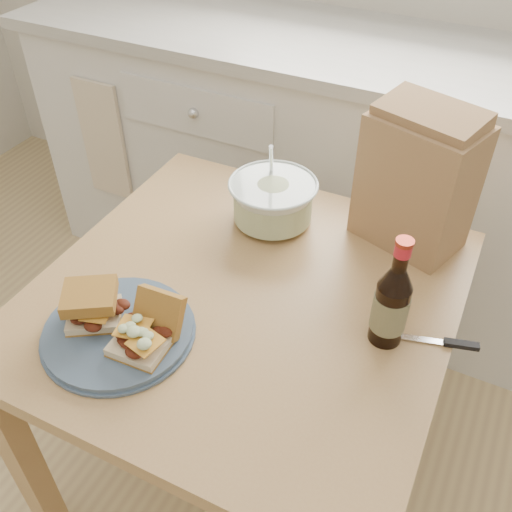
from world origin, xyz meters
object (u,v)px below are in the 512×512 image
at_px(coleslaw_bowl, 273,203).
at_px(paper_bag, 417,183).
at_px(plate, 118,331).
at_px(beer_bottle, 391,304).
at_px(dining_table, 245,325).

xyz_separation_m(coleslaw_bowl, paper_bag, (0.31, 0.08, 0.10)).
relative_size(plate, coleslaw_bowl, 1.37).
bearing_deg(plate, beer_bottle, 25.89).
xyz_separation_m(plate, coleslaw_bowl, (0.11, 0.47, 0.05)).
bearing_deg(dining_table, plate, -127.79).
relative_size(dining_table, plate, 2.99).
xyz_separation_m(plate, paper_bag, (0.42, 0.56, 0.14)).
relative_size(plate, beer_bottle, 1.19).
bearing_deg(plate, paper_bag, 52.76).
bearing_deg(coleslaw_bowl, dining_table, -78.16).
distance_m(plate, paper_bag, 0.71).
distance_m(coleslaw_bowl, paper_bag, 0.34).
xyz_separation_m(dining_table, coleslaw_bowl, (-0.05, 0.25, 0.16)).
bearing_deg(paper_bag, dining_table, -109.21).
bearing_deg(paper_bag, coleslaw_bowl, -146.84).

